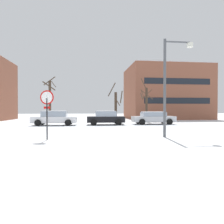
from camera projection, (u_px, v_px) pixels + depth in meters
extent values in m
plane|color=white|center=(64.00, 135.00, 13.23)|extent=(120.00, 120.00, 0.00)
cube|color=silver|center=(69.00, 130.00, 16.53)|extent=(80.00, 8.64, 0.00)
cylinder|color=black|center=(47.00, 119.00, 11.14)|extent=(0.07, 0.09, 2.24)
cylinder|color=red|center=(47.00, 97.00, 11.12)|extent=(0.74, 0.19, 0.76)
cylinder|color=white|center=(47.00, 97.00, 11.11)|extent=(0.61, 0.17, 0.62)
cube|color=red|center=(47.00, 108.00, 11.13)|extent=(0.35, 0.10, 0.12)
cylinder|color=white|center=(47.00, 96.00, 11.13)|extent=(0.41, 0.12, 0.42)
cylinder|color=#4C4F54|center=(165.00, 88.00, 12.21)|extent=(0.16, 0.16, 5.77)
cylinder|color=#4C4F54|center=(177.00, 42.00, 12.26)|extent=(1.55, 0.10, 0.10)
cylinder|color=silver|center=(190.00, 45.00, 12.36)|extent=(0.36, 0.36, 0.25)
cube|color=white|center=(55.00, 120.00, 21.11)|extent=(4.48, 1.80, 0.62)
cube|color=#8C99A8|center=(55.00, 114.00, 21.10)|extent=(2.47, 1.62, 0.54)
cube|color=white|center=(55.00, 111.00, 21.10)|extent=(2.25, 1.50, 0.06)
cylinder|color=black|center=(70.00, 122.00, 22.13)|extent=(0.64, 0.23, 0.64)
cylinder|color=black|center=(68.00, 123.00, 20.39)|extent=(0.64, 0.23, 0.64)
cylinder|color=black|center=(42.00, 122.00, 21.84)|extent=(0.64, 0.23, 0.64)
cylinder|color=black|center=(38.00, 123.00, 20.10)|extent=(0.64, 0.23, 0.64)
cube|color=black|center=(106.00, 119.00, 21.83)|extent=(3.92, 1.81, 0.60)
cube|color=#8C99A8|center=(106.00, 114.00, 21.82)|extent=(2.17, 1.63, 0.54)
cube|color=white|center=(106.00, 111.00, 21.82)|extent=(1.97, 1.51, 0.06)
cylinder|color=black|center=(117.00, 121.00, 22.84)|extent=(0.64, 0.23, 0.64)
cylinder|color=black|center=(119.00, 122.00, 21.08)|extent=(0.64, 0.23, 0.64)
cylinder|color=black|center=(94.00, 121.00, 22.58)|extent=(0.64, 0.23, 0.64)
cylinder|color=black|center=(94.00, 122.00, 20.83)|extent=(0.64, 0.23, 0.64)
cube|color=silver|center=(153.00, 119.00, 22.69)|extent=(4.58, 1.98, 0.59)
cube|color=#8C99A8|center=(153.00, 114.00, 22.68)|extent=(2.53, 1.79, 0.45)
cube|color=white|center=(153.00, 112.00, 22.67)|extent=(2.30, 1.65, 0.06)
cylinder|color=black|center=(163.00, 121.00, 23.79)|extent=(0.64, 0.23, 0.64)
cylinder|color=black|center=(169.00, 122.00, 21.88)|extent=(0.64, 0.23, 0.64)
cylinder|color=black|center=(138.00, 121.00, 23.50)|extent=(0.64, 0.23, 0.64)
cylinder|color=black|center=(142.00, 122.00, 21.58)|extent=(0.64, 0.23, 0.64)
cylinder|color=#423326|center=(147.00, 105.00, 26.06)|extent=(0.30, 0.30, 4.32)
cylinder|color=#423326|center=(142.00, 96.00, 26.03)|extent=(0.24, 1.28, 0.85)
cylinder|color=#423326|center=(147.00, 94.00, 26.57)|extent=(1.09, 0.61, 1.13)
cylinder|color=#423326|center=(144.00, 84.00, 25.74)|extent=(0.58, 0.97, 1.56)
cylinder|color=#423326|center=(143.00, 94.00, 25.92)|extent=(0.20, 1.11, 1.20)
cylinder|color=#423326|center=(147.00, 95.00, 25.30)|extent=(1.51, 0.43, 1.24)
cylinder|color=#423326|center=(116.00, 107.00, 25.35)|extent=(0.32, 0.32, 3.70)
cylinder|color=#423326|center=(121.00, 97.00, 25.40)|extent=(0.15, 1.46, 1.46)
cylinder|color=#423326|center=(117.00, 101.00, 25.05)|extent=(0.74, 0.44, 1.04)
cylinder|color=#423326|center=(112.00, 89.00, 25.75)|extent=(1.13, 0.98, 1.82)
cylinder|color=#423326|center=(50.00, 102.00, 25.31)|extent=(0.31, 0.31, 5.10)
cylinder|color=#423326|center=(50.00, 81.00, 25.93)|extent=(1.45, 0.43, 1.20)
cylinder|color=#423326|center=(54.00, 84.00, 25.16)|extent=(0.44, 1.04, 0.64)
cylinder|color=#423326|center=(49.00, 86.00, 24.57)|extent=(1.53, 0.20, 1.12)
cube|color=brown|center=(165.00, 93.00, 35.70)|extent=(12.81, 9.77, 8.69)
cube|color=white|center=(165.00, 68.00, 35.63)|extent=(12.55, 9.57, 0.10)
cube|color=black|center=(178.00, 101.00, 30.85)|extent=(10.24, 0.04, 0.90)
cube|color=black|center=(178.00, 81.00, 30.81)|extent=(10.24, 0.04, 0.90)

